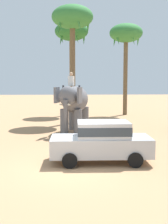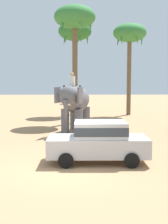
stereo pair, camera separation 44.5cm
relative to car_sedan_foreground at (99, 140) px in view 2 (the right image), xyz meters
name	(u,v)px [view 2 (the right image)]	position (x,y,z in m)	size (l,w,h in m)	color
ground_plane	(70,167)	(-1.17, -0.74, -0.93)	(120.00, 120.00, 0.00)	tan
car_sedan_foreground	(99,140)	(0.00, 0.00, 0.00)	(4.13, 1.93, 1.70)	#B7BABF
elephant_with_mahout	(75,102)	(-1.03, 7.09, 1.06)	(2.51, 4.02, 3.88)	slate
palm_tree_behind_elephant	(75,21)	(-1.05, 11.45, 7.00)	(3.20, 3.20, 9.14)	brown
palm_tree_near_hut	(75,34)	(-1.08, 17.19, 6.86)	(3.20, 3.20, 8.99)	brown
palm_tree_left_of_road	(130,36)	(4.19, 17.07, 6.74)	(3.20, 3.20, 8.85)	brown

